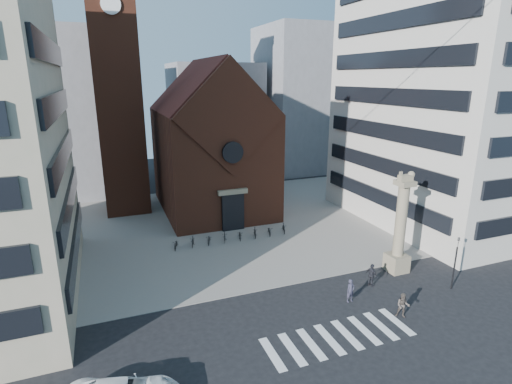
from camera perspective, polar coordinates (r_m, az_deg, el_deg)
ground at (r=29.22m, az=7.45°, el=-16.83°), size 120.00×120.00×0.00m
piazza at (r=45.02m, az=-4.11°, el=-4.50°), size 46.00×30.00×0.05m
zebra_crossing at (r=27.36m, az=11.68°, el=-19.60°), size 10.20×3.20×0.01m
church at (r=48.60m, az=-6.41°, el=6.71°), size 12.00×16.65×18.00m
campanile at (r=49.41m, az=-19.32°, el=15.13°), size 5.50×5.50×31.20m
building_right at (r=49.19m, az=27.12°, el=14.61°), size 18.00×22.00×32.00m
bg_block_left at (r=62.06m, az=-28.76°, el=9.69°), size 16.00×14.00×22.00m
bg_block_mid at (r=69.14m, az=-5.89°, el=10.34°), size 14.00×12.00×18.00m
bg_block_right at (r=72.08m, az=7.39°, el=12.92°), size 16.00×14.00×24.00m
lion_column at (r=35.17m, az=19.84°, el=-5.49°), size 1.63×1.60×8.68m
traffic_light at (r=34.36m, az=26.57°, el=-8.92°), size 0.13×0.16×4.30m
pedestrian_0 at (r=30.65m, az=13.35°, el=-13.56°), size 0.67×0.46×1.76m
pedestrian_1 at (r=29.88m, az=20.25°, el=-14.97°), size 1.10×1.09×1.80m
pedestrian_2 at (r=33.13m, az=16.20°, el=-11.32°), size 0.64×1.14×1.84m
scooter_0 at (r=39.10m, az=-11.36°, el=-7.34°), size 1.03×1.75×0.87m
scooter_1 at (r=39.34m, az=-9.03°, el=-6.99°), size 0.90×1.67×0.96m
scooter_2 at (r=39.68m, az=-6.74°, el=-6.76°), size 1.03×1.75×0.87m
scooter_3 at (r=40.05m, az=-4.49°, el=-6.40°), size 0.90×1.67×0.96m
scooter_4 at (r=40.52m, az=-2.29°, el=-6.16°), size 1.03×1.75×0.87m
scooter_5 at (r=41.01m, az=-0.14°, el=-5.80°), size 0.90×1.67×0.96m
scooter_6 at (r=41.59m, az=1.95°, el=-5.56°), size 1.03×1.75×0.87m
scooter_7 at (r=42.19m, az=3.98°, el=-5.20°), size 0.90×1.67×0.96m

